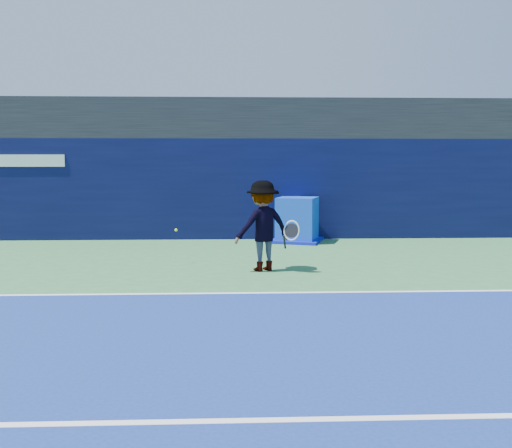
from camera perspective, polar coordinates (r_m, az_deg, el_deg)
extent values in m
plane|color=#33723D|center=(7.34, -3.56, -12.41)|extent=(80.00, 80.00, 0.00)
cube|color=white|center=(10.22, -3.19, -6.93)|extent=(24.00, 0.10, 0.01)
cube|color=white|center=(5.48, -4.04, -19.08)|extent=(24.00, 0.10, 0.01)
cube|color=black|center=(18.49, -2.85, 10.23)|extent=(36.00, 3.00, 1.20)
cube|color=#090C33|center=(17.47, -2.84, 3.56)|extent=(36.00, 1.00, 3.00)
cube|color=#0D39BC|center=(16.59, 4.14, 0.45)|extent=(1.37, 1.37, 1.29)
cube|color=#0B13A5|center=(16.66, 4.13, -1.62)|extent=(1.71, 1.71, 0.09)
imported|color=silver|center=(12.18, 0.67, -0.18)|extent=(1.43, 1.15, 1.93)
cylinder|color=black|center=(12.01, 2.88, -1.81)|extent=(0.09, 0.17, 0.31)
torus|color=silver|center=(11.94, 3.58, -0.65)|extent=(0.36, 0.20, 0.35)
cylinder|color=black|center=(11.94, 3.58, -0.65)|extent=(0.30, 0.15, 0.29)
sphere|color=#C2E919|center=(13.20, -8.00, -0.59)|extent=(0.07, 0.07, 0.07)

